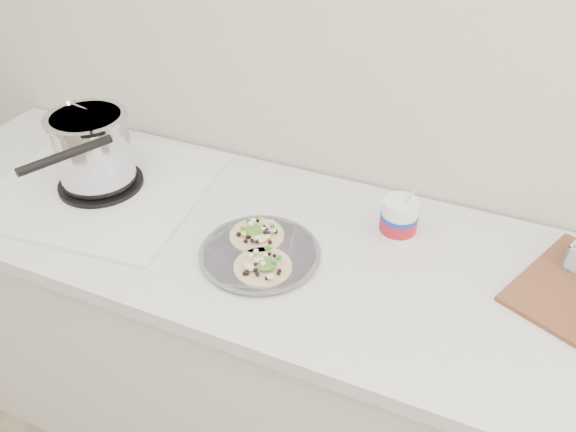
% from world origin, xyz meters
% --- Properties ---
extents(counter, '(2.44, 0.66, 0.90)m').
position_xyz_m(counter, '(0.00, 1.43, 0.45)').
color(counter, silver).
rests_on(counter, ground).
extents(stove, '(0.62, 0.58, 0.27)m').
position_xyz_m(stove, '(-0.67, 1.42, 0.99)').
color(stove, silver).
rests_on(stove, counter).
extents(taco_plate, '(0.29, 0.29, 0.04)m').
position_xyz_m(taco_plate, '(-0.14, 1.34, 0.92)').
color(taco_plate, slate).
rests_on(taco_plate, counter).
extents(tub, '(0.09, 0.09, 0.21)m').
position_xyz_m(tub, '(0.15, 1.54, 0.97)').
color(tub, white).
rests_on(tub, counter).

